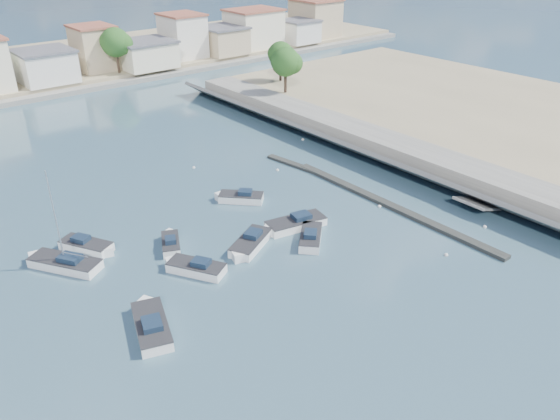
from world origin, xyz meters
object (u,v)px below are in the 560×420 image
at_px(motorboat_g, 89,247).
at_px(sailboat, 62,263).
at_px(motorboat_f, 239,198).
at_px(motorboat_a, 194,268).
at_px(motorboat_e, 151,324).
at_px(motorboat_c, 293,224).
at_px(motorboat_b, 171,243).
at_px(motorboat_d, 249,244).
at_px(motorboat_h, 311,236).

distance_m(motorboat_g, sailboat, 2.94).
bearing_deg(motorboat_f, motorboat_g, 177.83).
distance_m(motorboat_a, motorboat_e, 7.37).
height_order(motorboat_c, sailboat, sailboat).
distance_m(motorboat_b, motorboat_e, 10.94).
xyz_separation_m(motorboat_g, sailboat, (-2.72, -1.12, 0.03)).
bearing_deg(motorboat_e, motorboat_d, 19.44).
bearing_deg(motorboat_g, motorboat_f, -2.17).
bearing_deg(motorboat_d, motorboat_c, 3.00).
xyz_separation_m(motorboat_c, motorboat_d, (-5.31, -0.28, -0.00)).
height_order(motorboat_g, motorboat_h, same).
bearing_deg(motorboat_a, motorboat_e, -145.52).
xyz_separation_m(motorboat_c, motorboat_e, (-17.09, -4.44, -0.00)).
bearing_deg(sailboat, motorboat_h, -27.89).
xyz_separation_m(motorboat_c, sailboat, (-19.05, 7.28, 0.03)).
bearing_deg(motorboat_c, motorboat_a, -178.61).
height_order(motorboat_e, motorboat_f, same).
bearing_deg(motorboat_d, motorboat_h, -25.35).
height_order(motorboat_e, sailboat, sailboat).
xyz_separation_m(motorboat_f, sailboat, (-18.44, -0.52, 0.03)).
distance_m(motorboat_c, motorboat_g, 18.37).
distance_m(motorboat_a, motorboat_h, 11.09).
xyz_separation_m(motorboat_d, motorboat_h, (5.10, -2.42, 0.00)).
bearing_deg(motorboat_g, sailboat, -157.62).
height_order(motorboat_b, motorboat_h, same).
relative_size(motorboat_a, motorboat_d, 0.93).
bearing_deg(motorboat_f, motorboat_h, -87.75).
xyz_separation_m(motorboat_g, motorboat_h, (16.13, -11.10, -0.00)).
height_order(motorboat_c, motorboat_e, same).
distance_m(motorboat_b, motorboat_d, 6.96).
bearing_deg(motorboat_f, motorboat_b, -160.63).
bearing_deg(motorboat_c, motorboat_h, -94.31).
relative_size(motorboat_b, sailboat, 0.44).
bearing_deg(motorboat_a, motorboat_d, -0.12).
xyz_separation_m(motorboat_b, motorboat_d, (5.22, -4.60, -0.00)).
height_order(motorboat_d, sailboat, sailboat).
bearing_deg(motorboat_h, motorboat_b, 145.82).
height_order(motorboat_d, motorboat_h, same).
height_order(motorboat_b, motorboat_d, same).
distance_m(motorboat_e, motorboat_f, 20.53).
relative_size(motorboat_f, sailboat, 0.50).
xyz_separation_m(motorboat_c, motorboat_g, (-16.33, 8.40, 0.00)).
bearing_deg(motorboat_f, motorboat_e, -143.39).
xyz_separation_m(motorboat_e, motorboat_h, (16.89, 1.74, 0.00)).
xyz_separation_m(motorboat_f, motorboat_h, (0.41, -10.50, 0.00)).
bearing_deg(motorboat_c, motorboat_e, -165.45).
xyz_separation_m(motorboat_b, motorboat_g, (-5.80, 4.08, 0.00)).
bearing_deg(motorboat_d, motorboat_f, 59.87).
height_order(motorboat_b, motorboat_g, same).
distance_m(motorboat_a, motorboat_g, 10.17).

